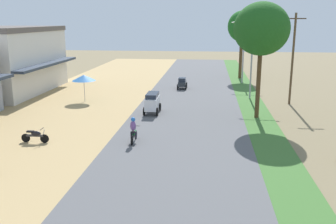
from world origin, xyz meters
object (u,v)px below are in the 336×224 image
object	(u,v)px
streetlamp_near	(252,51)
median_tree_second	(262,29)
car_van_white	(152,102)
median_tree_third	(242,27)
utility_pole_near	(293,58)
car_hatchback_charcoal	(182,83)
streetlamp_mid	(244,47)
parked_motorbike_third	(35,135)
vendor_umbrella	(84,78)
motorbike_ahead_third	(134,131)

from	to	relation	value
streetlamp_near	median_tree_second	bearing A→B (deg)	-91.69
car_van_white	streetlamp_near	bearing A→B (deg)	39.47
median_tree_third	utility_pole_near	size ratio (longest dim) A/B	1.06
median_tree_second	streetlamp_near	distance (m)	7.90
median_tree_third	car_hatchback_charcoal	distance (m)	12.71
streetlamp_near	streetlamp_mid	distance (m)	9.27
parked_motorbike_third	car_van_white	xyz separation A→B (m)	(6.20, 8.37, 0.47)
median_tree_second	utility_pole_near	size ratio (longest dim) A/B	1.08
vendor_umbrella	streetlamp_mid	size ratio (longest dim) A/B	0.34
vendor_umbrella	streetlamp_mid	bearing A→B (deg)	38.32
streetlamp_mid	motorbike_ahead_third	xyz separation A→B (m)	(-8.69, -24.09, -3.51)
streetlamp_near	utility_pole_near	world-z (taller)	utility_pole_near
parked_motorbike_third	vendor_umbrella	distance (m)	12.48
utility_pole_near	median_tree_third	bearing A→B (deg)	102.58
median_tree_second	utility_pole_near	bearing A→B (deg)	56.90
utility_pole_near	car_hatchback_charcoal	bearing A→B (deg)	148.36
car_hatchback_charcoal	motorbike_ahead_third	bearing A→B (deg)	-94.99
car_van_white	motorbike_ahead_third	distance (m)	7.70
median_tree_second	streetlamp_near	world-z (taller)	median_tree_second
car_hatchback_charcoal	motorbike_ahead_third	distance (m)	19.32
streetlamp_mid	motorbike_ahead_third	world-z (taller)	streetlamp_mid
vendor_umbrella	median_tree_third	world-z (taller)	median_tree_third
streetlamp_near	motorbike_ahead_third	world-z (taller)	streetlamp_near
median_tree_third	car_van_white	bearing A→B (deg)	-113.14
utility_pole_near	car_van_white	xyz separation A→B (m)	(-12.07, -5.13, -3.27)
streetlamp_near	car_van_white	bearing A→B (deg)	-140.53
median_tree_second	car_van_white	world-z (taller)	median_tree_second
median_tree_third	motorbike_ahead_third	bearing A→B (deg)	-107.28
car_van_white	median_tree_third	bearing A→B (deg)	66.86
parked_motorbike_third	streetlamp_mid	xyz separation A→B (m)	(14.86, 24.76, 3.81)
parked_motorbike_third	median_tree_second	xyz separation A→B (m)	(14.64, 7.92, 6.36)
median_tree_second	car_hatchback_charcoal	xyz separation A→B (m)	(-6.79, 12.00, -6.16)
parked_motorbike_third	car_hatchback_charcoal	distance (m)	21.41
motorbike_ahead_third	streetlamp_mid	bearing A→B (deg)	70.17
streetlamp_near	car_hatchback_charcoal	xyz separation A→B (m)	(-7.01, 4.42, -3.91)
median_tree_second	streetlamp_mid	bearing A→B (deg)	89.24
parked_motorbike_third	median_tree_third	size ratio (longest dim) A/B	0.21
utility_pole_near	streetlamp_mid	bearing A→B (deg)	106.85
streetlamp_near	motorbike_ahead_third	distance (m)	17.60
median_tree_third	streetlamp_mid	xyz separation A→B (m)	(-0.02, -3.91, -2.34)
streetlamp_mid	car_van_white	distance (m)	18.84
streetlamp_near	utility_pole_near	size ratio (longest dim) A/B	0.98
car_hatchback_charcoal	utility_pole_near	bearing A→B (deg)	-31.64
median_tree_second	median_tree_third	world-z (taller)	median_tree_second
parked_motorbike_third	median_tree_second	bearing A→B (deg)	28.42
median_tree_third	median_tree_second	bearing A→B (deg)	-90.68
median_tree_second	parked_motorbike_third	bearing A→B (deg)	-151.58
streetlamp_mid	car_van_white	size ratio (longest dim) A/B	3.09
car_van_white	motorbike_ahead_third	bearing A→B (deg)	-90.26
streetlamp_near	car_hatchback_charcoal	distance (m)	9.17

